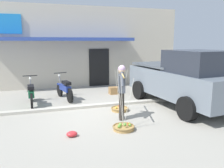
# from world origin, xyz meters

# --- Properties ---
(ground_plane) EXTENTS (90.00, 90.00, 0.00)m
(ground_plane) POSITION_xyz_m (0.00, 0.00, 0.00)
(ground_plane) COLOR #9E998C
(sidewalk_curb) EXTENTS (20.00, 0.24, 0.10)m
(sidewalk_curb) POSITION_xyz_m (0.00, 0.70, 0.05)
(sidewalk_curb) COLOR #BAB4A5
(sidewalk_curb) RESTS_ON ground
(fruit_vendor) EXTENTS (0.52, 1.68, 1.70)m
(fruit_vendor) POSITION_xyz_m (0.51, -0.84, 0.98)
(fruit_vendor) COLOR #2D2823
(fruit_vendor) RESTS_ON ground
(fruit_basket_left_side) EXTENTS (0.61, 0.61, 1.45)m
(fruit_basket_left_side) POSITION_xyz_m (0.28, -1.68, 0.08)
(fruit_basket_left_side) COLOR #B2894C
(fruit_basket_left_side) RESTS_ON ground
(fruit_basket_right_side) EXTENTS (0.61, 0.61, 1.45)m
(fruit_basket_right_side) POSITION_xyz_m (0.75, -0.01, 0.08)
(fruit_basket_right_side) COLOR #B2894C
(fruit_basket_right_side) RESTS_ON ground
(motorcycle_nearest_shop) EXTENTS (0.54, 1.82, 1.09)m
(motorcycle_nearest_shop) POSITION_xyz_m (-2.21, 1.64, 0.45)
(motorcycle_nearest_shop) COLOR black
(motorcycle_nearest_shop) RESTS_ON ground
(motorcycle_second_in_row) EXTENTS (0.62, 1.79, 1.09)m
(motorcycle_second_in_row) POSITION_xyz_m (-0.92, 2.14, 0.45)
(motorcycle_second_in_row) COLOR black
(motorcycle_second_in_row) RESTS_ON ground
(parked_truck) EXTENTS (2.51, 4.86, 2.10)m
(parked_truck) POSITION_xyz_m (3.20, -0.16, 1.03)
(parked_truck) COLOR slate
(parked_truck) RESTS_ON ground
(storefront_building) EXTENTS (13.00, 6.00, 4.20)m
(storefront_building) POSITION_xyz_m (-0.75, 7.16, 2.10)
(storefront_building) COLOR beige
(storefront_building) RESTS_ON ground
(plastic_litter_bag) EXTENTS (0.28, 0.22, 0.14)m
(plastic_litter_bag) POSITION_xyz_m (-1.14, -1.71, 0.07)
(plastic_litter_bag) COLOR red
(plastic_litter_bag) RESTS_ON ground
(wooden_crate) EXTENTS (0.44, 0.36, 0.32)m
(wooden_crate) POSITION_xyz_m (1.36, 2.52, 0.16)
(wooden_crate) COLOR olive
(wooden_crate) RESTS_ON ground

